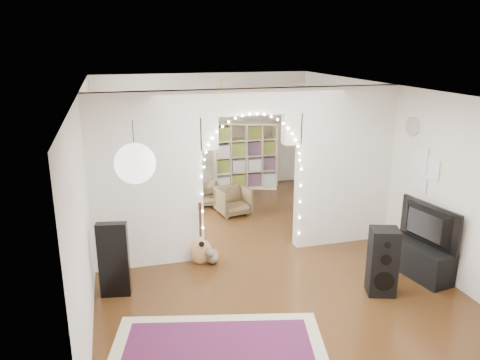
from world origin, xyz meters
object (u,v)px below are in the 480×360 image
object	(u,v)px
acoustic_guitar	(201,242)
media_console	(420,260)
bookcase	(245,155)
dining_table	(175,164)
dining_chair_left	(207,194)
floor_speaker	(383,262)
dining_chair_right	(233,201)

from	to	relation	value
acoustic_guitar	media_console	distance (m)	3.33
media_console	bookcase	bearing A→B (deg)	94.73
dining_table	dining_chair_left	xyz separation A→B (m)	(0.52, -1.02, -0.45)
acoustic_guitar	bookcase	size ratio (longest dim) A/B	0.55
dining_table	floor_speaker	bearing A→B (deg)	-58.17
floor_speaker	dining_table	xyz separation A→B (m)	(-2.10, 5.30, 0.20)
acoustic_guitar	floor_speaker	world-z (taller)	acoustic_guitar
dining_table	dining_chair_right	bearing A→B (deg)	-51.85
acoustic_guitar	dining_table	distance (m)	3.76
acoustic_guitar	bookcase	bearing A→B (deg)	74.57
bookcase	dining_table	size ratio (longest dim) A/B	1.19
floor_speaker	dining_table	size ratio (longest dim) A/B	0.73
acoustic_guitar	dining_chair_left	distance (m)	2.81
bookcase	dining_chair_right	distance (m)	1.95
floor_speaker	dining_chair_right	distance (m)	3.77
dining_table	acoustic_guitar	bearing A→B (deg)	-81.95
acoustic_guitar	dining_table	world-z (taller)	acoustic_guitar
acoustic_guitar	media_console	bearing A→B (deg)	-11.68
dining_chair_right	floor_speaker	bearing A→B (deg)	-81.04
dining_table	dining_chair_left	size ratio (longest dim) A/B	2.56
acoustic_guitar	dining_chair_right	size ratio (longest dim) A/B	1.40
acoustic_guitar	media_console	world-z (taller)	acoustic_guitar
media_console	dining_table	distance (m)	5.81
floor_speaker	media_console	bearing A→B (deg)	38.62
floor_speaker	bookcase	world-z (taller)	bookcase
bookcase	dining_chair_left	bearing A→B (deg)	-117.45
bookcase	dining_chair_right	world-z (taller)	bookcase
acoustic_guitar	dining_chair_right	bearing A→B (deg)	72.76
floor_speaker	dining_table	world-z (taller)	floor_speaker
floor_speaker	dining_chair_left	xyz separation A→B (m)	(-1.58, 4.27, -0.24)
bookcase	dining_table	xyz separation A→B (m)	(-1.67, 0.00, -0.11)
dining_chair_left	dining_chair_right	size ratio (longest dim) A/B	0.83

